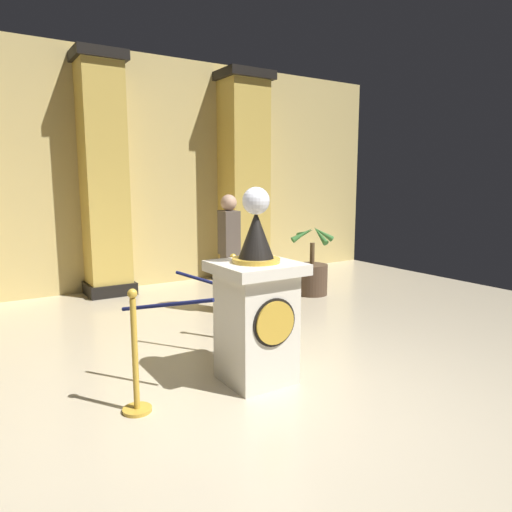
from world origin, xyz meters
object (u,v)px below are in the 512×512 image
Objects in this scene: stanchion_far at (136,370)px; bystander_guest at (229,250)px; pedestal_clock at (256,307)px; stanchion_near at (234,310)px; potted_palm_right at (312,275)px.

bystander_guest is at bearing 46.27° from stanchion_far.
stanchion_far is (-1.17, 0.00, -0.35)m from pedestal_clock.
bystander_guest is (0.95, 2.22, 0.19)m from pedestal_clock.
stanchion_near is 1.90m from stanchion_far.
stanchion_near is at bearing -149.88° from potted_palm_right.
pedestal_clock is 1.75× the size of stanchion_near.
stanchion_far is 3.11m from bystander_guest.
potted_palm_right reaches higher than stanchion_near.
bystander_guest is (0.57, 1.11, 0.54)m from stanchion_near.
pedestal_clock is 1.08× the size of bystander_guest.
bystander_guest reaches higher than stanchion_far.
pedestal_clock reaches higher than stanchion_near.
stanchion_far is 0.61× the size of bystander_guest.
stanchion_near is at bearing 35.43° from stanchion_far.
stanchion_near is (0.39, 1.11, -0.35)m from pedestal_clock.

